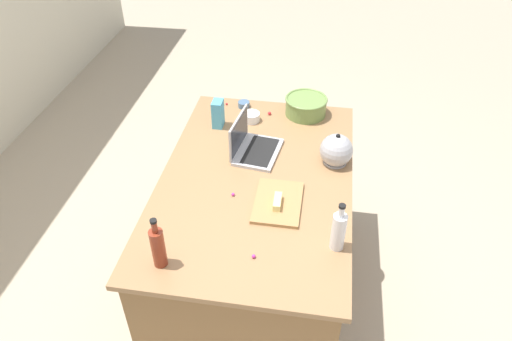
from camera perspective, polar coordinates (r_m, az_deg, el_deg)
ground_plane at (r=3.17m, az=0.00°, el=-13.55°), size 12.00×12.00×0.00m
island_counter at (r=2.83m, az=0.00°, el=-7.92°), size 1.59×1.01×0.90m
laptop at (r=2.67m, az=-0.48°, el=3.01°), size 0.34×0.27×0.22m
mixing_bowl_large at (r=3.02m, az=5.99°, el=7.70°), size 0.26×0.26×0.12m
bottle_soy at (r=2.07m, az=-11.62°, el=-8.90°), size 0.06×0.06×0.26m
bottle_vinegar at (r=2.12m, az=9.83°, el=-7.09°), size 0.06×0.06×0.25m
kettle at (r=2.62m, az=9.56°, el=2.37°), size 0.21×0.18×0.20m
cutting_board at (r=2.37m, az=2.64°, el=-3.81°), size 0.33×0.23×0.02m
butter_stick_left at (r=2.33m, az=2.58°, el=-3.73°), size 0.11×0.04×0.04m
ramekin_small at (r=3.10m, az=-1.46°, el=7.90°), size 0.07×0.07×0.04m
ramekin_medium at (r=2.96m, az=-0.58°, el=6.42°), size 0.11×0.11×0.05m
candy_bag at (r=2.89m, az=-4.57°, el=6.78°), size 0.09×0.06×0.17m
candy_0 at (r=3.14m, az=-3.53°, el=7.94°), size 0.01×0.01×0.01m
candy_1 at (r=2.41m, az=-2.75°, el=-2.87°), size 0.02×0.02×0.02m
candy_2 at (r=3.07m, az=-1.42°, el=7.27°), size 0.02×0.02×0.02m
candy_3 at (r=2.12m, az=-0.28°, el=-10.21°), size 0.02×0.02×0.02m
candy_4 at (r=3.03m, az=1.62°, el=6.84°), size 0.02×0.02×0.02m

